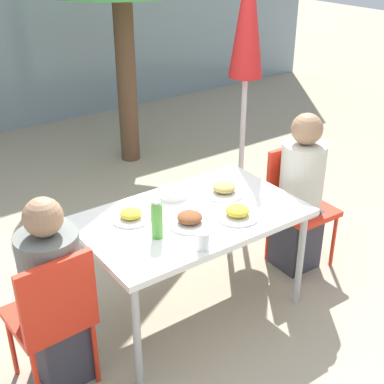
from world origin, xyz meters
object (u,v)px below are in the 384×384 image
chair_left (53,312)px  person_right (300,197)px  bottle (157,220)px  salad_bowl (173,193)px  chair_right (297,197)px  closed_umbrella (247,34)px  person_left (55,298)px  drinking_cup (203,241)px

chair_left → person_right: bearing=0.4°
bottle → salad_bowl: (0.34, 0.35, -0.08)m
chair_right → person_right: size_ratio=0.74×
bottle → closed_umbrella: bearing=33.5°
person_right → salad_bowl: 0.96m
person_right → closed_umbrella: closed_umbrella is taller
person_left → bottle: person_left is taller
chair_right → person_right: (-0.05, -0.08, 0.05)m
bottle → salad_bowl: bearing=45.7°
chair_left → closed_umbrella: closed_umbrella is taller
chair_left → drinking_cup: 0.87m
bottle → drinking_cup: 0.29m
closed_umbrella → drinking_cup: (-1.31, -1.20, -0.77)m
closed_umbrella → salad_bowl: 1.48m
person_left → closed_umbrella: size_ratio=0.52×
chair_left → chair_right: size_ratio=1.00×
salad_bowl → bottle: bearing=-134.3°
person_left → salad_bowl: 1.03m
salad_bowl → chair_right: bearing=-11.7°
chair_left → person_left: 0.10m
closed_umbrella → salad_bowl: bearing=-151.3°
salad_bowl → closed_umbrella: bearing=28.7°
bottle → drinking_cup: bearing=-61.3°
chair_left → bottle: 0.73m
person_right → closed_umbrella: size_ratio=0.54×
closed_umbrella → bottle: closed_umbrella is taller
chair_right → drinking_cup: chair_right is taller
person_right → bottle: bearing=5.0°
bottle → drinking_cup: (0.14, -0.25, -0.06)m
chair_right → salad_bowl: (-0.95, 0.20, 0.23)m
chair_left → salad_bowl: bearing=17.9°
chair_right → bottle: size_ratio=3.85×
person_left → person_right: (1.86, 0.02, 0.04)m
chair_left → person_left: person_left is taller
person_right → bottle: size_ratio=5.17×
chair_left → closed_umbrella: size_ratio=0.40×
chair_right → closed_umbrella: bearing=-99.1°
chair_right → closed_umbrella: (0.15, 0.80, 1.02)m
person_right → closed_umbrella: 1.33m
person_right → drinking_cup: person_right is taller
chair_left → chair_right: bearing=2.6°
closed_umbrella → drinking_cup: size_ratio=21.06×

